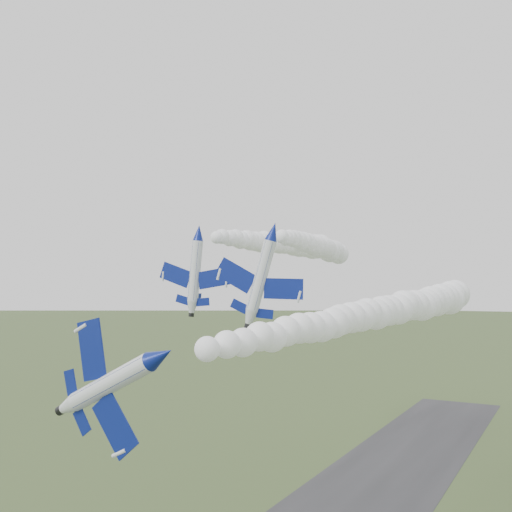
{
  "coord_description": "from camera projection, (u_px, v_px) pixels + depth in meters",
  "views": [
    {
      "loc": [
        33.33,
        -35.86,
        36.44
      ],
      "look_at": [
        1.07,
        21.88,
        40.35
      ],
      "focal_mm": 40.0,
      "sensor_mm": 36.0,
      "label": 1
    }
  ],
  "objects": [
    {
      "name": "jet_pair_left",
      "position": [
        198.0,
        233.0,
        74.57
      ],
      "size": [
        10.13,
        12.07,
        3.02
      ],
      "rotation": [
        0.0,
        0.09,
        0.13
      ],
      "color": "silver"
    },
    {
      "name": "smoke_trail_jet_pair_left",
      "position": [
        283.0,
        243.0,
        110.39
      ],
      "size": [
        14.66,
        71.11,
        5.72
      ],
      "primitive_type": null,
      "rotation": [
        0.0,
        0.0,
        0.13
      ],
      "color": "white"
    },
    {
      "name": "jet_pair_right",
      "position": [
        273.0,
        231.0,
        68.06
      ],
      "size": [
        10.75,
        12.98,
        4.04
      ],
      "rotation": [
        0.0,
        0.27,
        0.27
      ],
      "color": "silver"
    },
    {
      "name": "smoke_trail_jet_lead",
      "position": [
        379.0,
        312.0,
        64.38
      ],
      "size": [
        6.84,
        64.77,
        4.55
      ],
      "primitive_type": null,
      "rotation": [
        0.0,
        0.0,
        -0.04
      ],
      "color": "white"
    },
    {
      "name": "smoke_trail_jet_pair_right",
      "position": [
        317.0,
        247.0,
        99.52
      ],
      "size": [
        19.94,
        57.16,
        4.5
      ],
      "primitive_type": null,
      "rotation": [
        0.0,
        0.0,
        0.27
      ],
      "color": "white"
    },
    {
      "name": "jet_lead",
      "position": [
        160.0,
        356.0,
        35.44
      ],
      "size": [
        4.24,
        11.25,
        8.43
      ],
      "rotation": [
        0.0,
        1.13,
        -0.04
      ],
      "color": "silver"
    }
  ]
}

